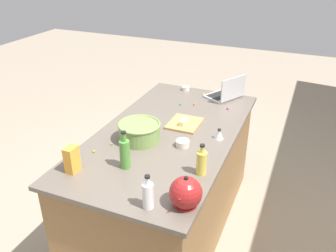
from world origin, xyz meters
name	(u,v)px	position (x,y,z in m)	size (l,w,h in m)	color
ground_plane	(168,223)	(0.00, 0.00, 0.00)	(12.00, 12.00, 0.00)	gray
island_counter	(168,181)	(0.00, 0.00, 0.45)	(1.87, 0.98, 0.90)	olive
laptop	(226,93)	(-0.81, 0.24, 0.95)	(0.38, 0.35, 0.22)	#B7B7BC
mixing_bowl_large	(139,131)	(0.19, -0.14, 0.97)	(0.30, 0.30, 0.13)	#72934C
bottle_olive	(125,153)	(0.54, -0.06, 1.00)	(0.07, 0.07, 0.25)	#4C8C38
bottle_oil	(202,162)	(0.42, 0.40, 0.98)	(0.06, 0.06, 0.20)	#DBC64C
bottle_vinegar	(148,195)	(0.82, 0.23, 0.98)	(0.06, 0.06, 0.20)	white
kettle	(186,193)	(0.73, 0.41, 0.98)	(0.21, 0.18, 0.20)	maroon
cutting_board	(185,123)	(-0.16, 0.07, 0.91)	(0.27, 0.24, 0.02)	#AD7F4C
butter_stick_left	(184,121)	(-0.14, 0.07, 0.94)	(0.11, 0.04, 0.04)	#F4E58C
ramekin_small	(183,143)	(0.16, 0.18, 0.92)	(0.09, 0.09, 0.05)	beige
ramekin_medium	(186,88)	(-0.85, -0.17, 0.92)	(0.07, 0.07, 0.04)	beige
kitchen_timer	(219,134)	(-0.05, 0.38, 0.94)	(0.07, 0.07, 0.08)	#B2B2B7
candy_bag	(72,159)	(0.70, -0.34, 0.99)	(0.09, 0.06, 0.17)	gold
candy_0	(180,104)	(-0.50, -0.09, 0.91)	(0.02, 0.02, 0.02)	green
candy_2	(111,144)	(0.33, -0.29, 0.91)	(0.01, 0.01, 0.01)	orange
candy_3	(194,104)	(-0.54, 0.02, 0.91)	(0.02, 0.02, 0.02)	orange
candy_4	(94,151)	(0.46, -0.35, 0.91)	(0.02, 0.02, 0.02)	yellow
candy_5	(153,141)	(0.18, -0.04, 0.91)	(0.01, 0.01, 0.01)	yellow
candy_6	(204,94)	(-0.80, 0.03, 0.91)	(0.02, 0.02, 0.02)	yellow
candy_7	(228,108)	(-0.57, 0.31, 0.91)	(0.02, 0.02, 0.02)	#CC3399
candy_8	(221,134)	(-0.11, 0.37, 0.91)	(0.02, 0.02, 0.02)	yellow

